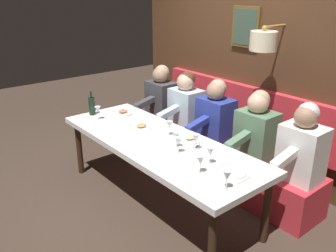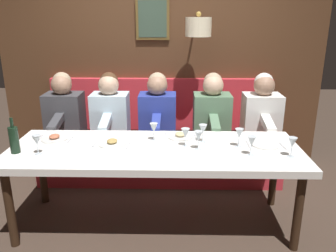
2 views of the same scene
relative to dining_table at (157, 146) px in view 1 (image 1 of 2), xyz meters
The scene contains 22 objects.
ground_plane 0.68m from the dining_table, ahead, with size 12.00×12.00×0.00m, color #423328.
dining_table is the anchor object (origin of this frame).
banquette_bench 1.00m from the dining_table, ahead, with size 0.52×2.70×0.45m, color red.
back_wall_panel 1.62m from the dining_table, ahead, with size 0.59×3.90×2.90m.
diner_nearest 1.43m from the dining_table, 51.67° to the right, with size 0.60×0.40×0.79m.
diner_near 1.06m from the dining_table, 33.11° to the right, with size 0.60×0.40×0.79m.
diner_middle 0.89m from the dining_table, ahead, with size 0.60×0.40×0.79m.
diner_far 1.04m from the dining_table, 31.53° to the left, with size 0.60×0.40×0.79m.
diner_farthest 1.38m from the dining_table, 49.95° to the left, with size 0.60×0.40×0.79m.
place_setting_0 0.39m from the dining_table, 79.92° to the left, with size 0.24×0.32×0.05m.
place_setting_1 0.94m from the dining_table, 79.22° to the left, with size 0.24×0.31×0.05m.
place_setting_2 0.97m from the dining_table, 85.94° to the right, with size 0.24×0.31×0.01m.
place_setting_3 0.35m from the dining_table, 40.21° to the right, with size 0.24×0.32×0.05m.
wine_glass_0 0.41m from the dining_table, 95.12° to the right, with size 0.07×0.07×0.16m.
wine_glass_1 0.82m from the dining_table, 100.87° to the right, with size 0.07×0.07×0.16m.
wine_glass_2 0.32m from the dining_table, 82.44° to the right, with size 0.07×0.07×0.16m.
wine_glass_3 0.48m from the dining_table, 70.86° to the right, with size 0.07×0.07×0.16m.
wine_glass_4 1.13m from the dining_table, 98.89° to the right, with size 0.07×0.07×0.16m.
wine_glass_5 0.25m from the dining_table, ahead, with size 0.07×0.07×0.16m.
wine_glass_6 0.74m from the dining_table, 87.08° to the right, with size 0.07×0.07×0.16m.
wine_glass_7 0.97m from the dining_table, 99.88° to the left, with size 0.07×0.07×0.16m.
wine_bottle 1.16m from the dining_table, 96.77° to the left, with size 0.08×0.08×0.30m.
Camera 1 is at (-2.07, -2.69, 2.22)m, focal length 38.19 mm.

